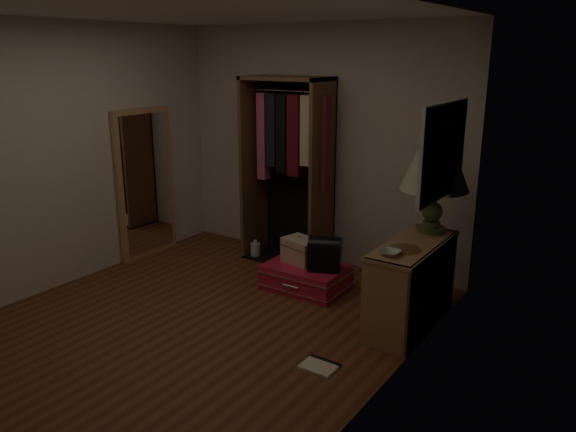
# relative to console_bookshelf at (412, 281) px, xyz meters

# --- Properties ---
(ground) EXTENTS (4.00, 4.00, 0.00)m
(ground) POSITION_rel_console_bookshelf_xyz_m (-1.53, -1.04, -0.39)
(ground) COLOR #552C18
(ground) RESTS_ON ground
(room_walls) EXTENTS (3.52, 4.02, 2.60)m
(room_walls) POSITION_rel_console_bookshelf_xyz_m (-1.46, -1.00, 1.11)
(room_walls) COLOR beige
(room_walls) RESTS_ON ground
(console_bookshelf) EXTENTS (0.42, 1.12, 0.75)m
(console_bookshelf) POSITION_rel_console_bookshelf_xyz_m (0.00, 0.00, 0.00)
(console_bookshelf) COLOR #966E48
(console_bookshelf) RESTS_ON ground
(open_wardrobe) EXTENTS (1.00, 0.50, 2.05)m
(open_wardrobe) POSITION_rel_console_bookshelf_xyz_m (-1.75, 0.73, 0.82)
(open_wardrobe) COLOR brown
(open_wardrobe) RESTS_ON ground
(floor_mirror) EXTENTS (0.06, 0.80, 1.70)m
(floor_mirror) POSITION_rel_console_bookshelf_xyz_m (-3.24, -0.04, 0.46)
(floor_mirror) COLOR tan
(floor_mirror) RESTS_ON ground
(pink_suitcase) EXTENTS (0.82, 0.60, 0.25)m
(pink_suitcase) POSITION_rel_console_bookshelf_xyz_m (-1.16, 0.13, -0.27)
(pink_suitcase) COLOR #C01739
(pink_suitcase) RESTS_ON ground
(train_case) EXTENTS (0.42, 0.33, 0.27)m
(train_case) POSITION_rel_console_bookshelf_xyz_m (-1.25, 0.17, -0.02)
(train_case) COLOR #BFAA92
(train_case) RESTS_ON pink_suitcase
(black_bag) EXTENTS (0.37, 0.31, 0.34)m
(black_bag) POSITION_rel_console_bookshelf_xyz_m (-0.95, 0.12, 0.03)
(black_bag) COLOR black
(black_bag) RESTS_ON pink_suitcase
(table_lamp) EXTENTS (0.62, 0.62, 0.75)m
(table_lamp) POSITION_rel_console_bookshelf_xyz_m (0.01, 0.36, 0.90)
(table_lamp) COLOR #3F4C25
(table_lamp) RESTS_ON console_bookshelf
(brass_tray) EXTENTS (0.26, 0.26, 0.01)m
(brass_tray) POSITION_rel_console_bookshelf_xyz_m (0.01, -0.23, 0.36)
(brass_tray) COLOR #AD8B42
(brass_tray) RESTS_ON console_bookshelf
(ceramic_bowl) EXTENTS (0.17, 0.17, 0.04)m
(ceramic_bowl) POSITION_rel_console_bookshelf_xyz_m (-0.04, -0.41, 0.38)
(ceramic_bowl) COLOR #9DBCA1
(ceramic_bowl) RESTS_ON console_bookshelf
(white_jug) EXTENTS (0.14, 0.14, 0.20)m
(white_jug) POSITION_rel_console_bookshelf_xyz_m (-2.13, 0.56, -0.31)
(white_jug) COLOR silver
(white_jug) RESTS_ON ground
(floor_book) EXTENTS (0.27, 0.21, 0.02)m
(floor_book) POSITION_rel_console_bookshelf_xyz_m (-0.28, -1.07, -0.38)
(floor_book) COLOR beige
(floor_book) RESTS_ON ground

